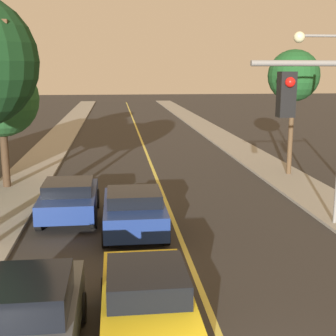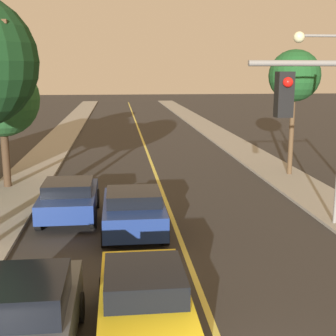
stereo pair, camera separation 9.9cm
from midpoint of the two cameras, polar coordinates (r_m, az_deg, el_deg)
road_surface at (r=42.25m, az=-3.48°, el=4.57°), size 10.40×80.00×0.01m
sidewalk_left at (r=42.43m, az=-12.24°, el=4.43°), size 2.50×80.00×0.12m
sidewalk_right at (r=43.03m, az=5.16°, el=4.75°), size 2.50×80.00×0.12m
car_near_lane_front at (r=10.04m, az=-2.62°, el=-15.53°), size 1.95×4.11×1.43m
car_near_lane_second at (r=15.60m, az=-4.03°, el=-5.18°), size 2.09×3.90×1.49m
car_outer_lane_front at (r=9.47m, az=-16.92°, el=-17.10°), size 2.01×3.97×1.68m
car_outer_lane_second at (r=17.45m, az=-11.81°, el=-3.60°), size 2.07×3.99×1.44m
streetlamp_right at (r=16.50m, az=19.30°, el=7.65°), size 1.91×0.36×6.45m
tree_left_far at (r=22.11m, az=-19.50°, el=7.87°), size 3.33×3.33×5.63m
tree_right_near at (r=24.30m, az=15.28°, el=10.72°), size 2.54×2.54×6.23m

